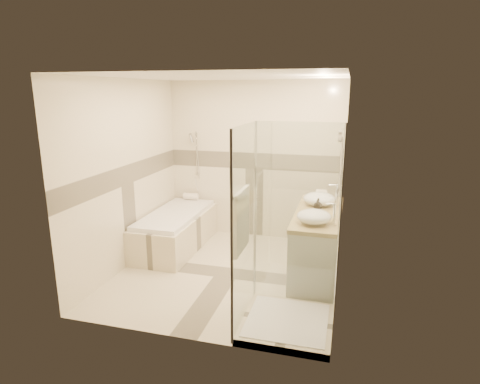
% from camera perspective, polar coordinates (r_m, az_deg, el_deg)
% --- Properties ---
extents(room, '(2.82, 3.02, 2.52)m').
position_cam_1_polar(room, '(5.00, -1.21, 1.70)').
color(room, beige).
rests_on(room, ground).
extents(bathtub, '(0.75, 1.70, 0.56)m').
position_cam_1_polar(bathtub, '(6.20, -9.13, -5.12)').
color(bathtub, beige).
rests_on(bathtub, ground).
extents(vanity, '(0.58, 1.62, 0.85)m').
position_cam_1_polar(vanity, '(5.33, 10.92, -7.10)').
color(vanity, silver).
rests_on(vanity, ground).
extents(shower_enclosure, '(0.96, 0.93, 2.04)m').
position_cam_1_polar(shower_enclosure, '(4.17, 5.43, -11.95)').
color(shower_enclosure, beige).
rests_on(shower_enclosure, ground).
extents(vessel_sink_near, '(0.43, 0.43, 0.17)m').
position_cam_1_polar(vessel_sink_near, '(5.47, 11.22, -0.96)').
color(vessel_sink_near, white).
rests_on(vessel_sink_near, vanity).
extents(vessel_sink_far, '(0.40, 0.40, 0.16)m').
position_cam_1_polar(vessel_sink_far, '(4.71, 10.49, -3.46)').
color(vessel_sink_far, white).
rests_on(vessel_sink_far, vanity).
extents(faucet_near, '(0.13, 0.03, 0.31)m').
position_cam_1_polar(faucet_near, '(5.43, 13.52, -0.17)').
color(faucet_near, silver).
rests_on(faucet_near, vanity).
extents(faucet_far, '(0.11, 0.03, 0.26)m').
position_cam_1_polar(faucet_far, '(4.68, 13.17, -2.79)').
color(faucet_far, silver).
rests_on(faucet_far, vanity).
extents(amenity_bottle_a, '(0.08, 0.08, 0.17)m').
position_cam_1_polar(amenity_bottle_a, '(5.10, 10.89, -2.07)').
color(amenity_bottle_a, black).
rests_on(amenity_bottle_a, vanity).
extents(amenity_bottle_b, '(0.13, 0.13, 0.14)m').
position_cam_1_polar(amenity_bottle_b, '(5.28, 11.05, -1.63)').
color(amenity_bottle_b, black).
rests_on(amenity_bottle_b, vanity).
extents(folded_towels, '(0.18, 0.27, 0.08)m').
position_cam_1_polar(folded_towels, '(5.88, 11.50, -0.35)').
color(folded_towels, white).
rests_on(folded_towels, vanity).
extents(rolled_towel, '(0.25, 0.11, 0.11)m').
position_cam_1_polar(rolled_towel, '(6.79, -6.98, -0.62)').
color(rolled_towel, white).
rests_on(rolled_towel, bathtub).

